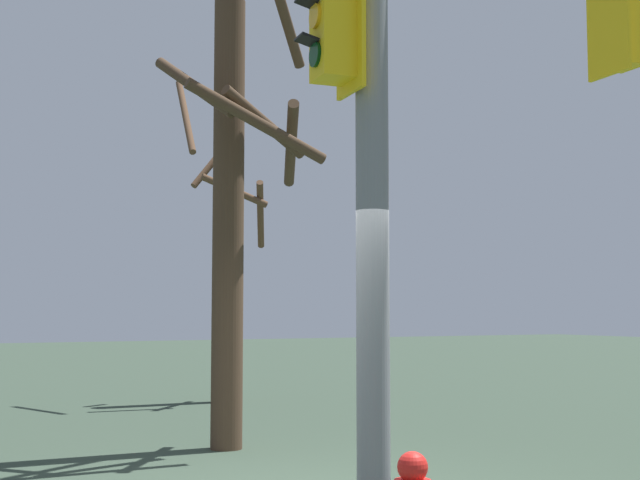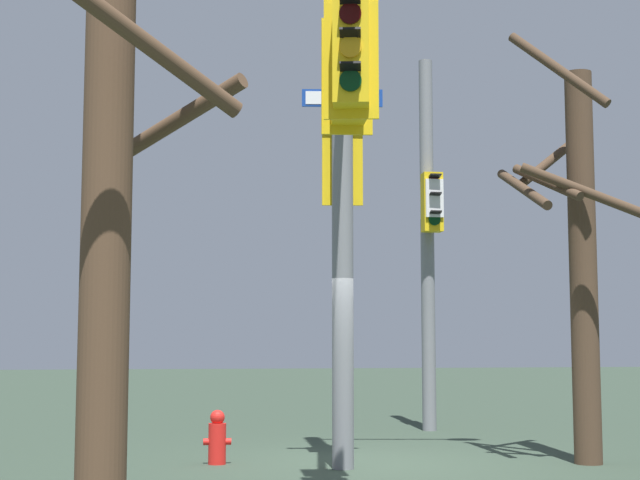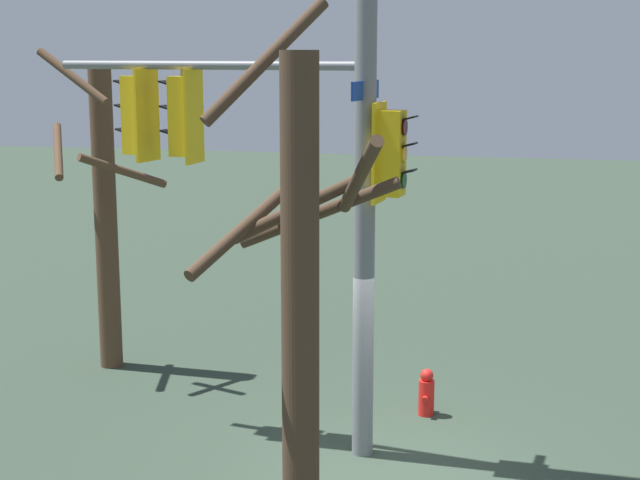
% 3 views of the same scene
% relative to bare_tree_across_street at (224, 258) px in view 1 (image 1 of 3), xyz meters
% --- Properties ---
extents(main_signal_pole_assembly, '(3.54, 5.25, 8.23)m').
position_rel_bare_tree_across_street_xyz_m(main_signal_pole_assembly, '(-8.39, 1.09, 1.89)').
color(main_signal_pole_assembly, slate).
rests_on(main_signal_pole_assembly, ground).
extents(bare_tree_across_street, '(1.83, 1.85, 6.02)m').
position_rel_bare_tree_across_street_xyz_m(bare_tree_across_street, '(0.00, 0.00, 0.00)').
color(bare_tree_across_street, brown).
rests_on(bare_tree_across_street, ground).
extents(bare_tree_corner, '(1.50, 1.95, 5.99)m').
position_rel_bare_tree_across_street_xyz_m(bare_tree_corner, '(-5.08, 1.87, 0.36)').
color(bare_tree_corner, '#463324').
rests_on(bare_tree_corner, ground).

